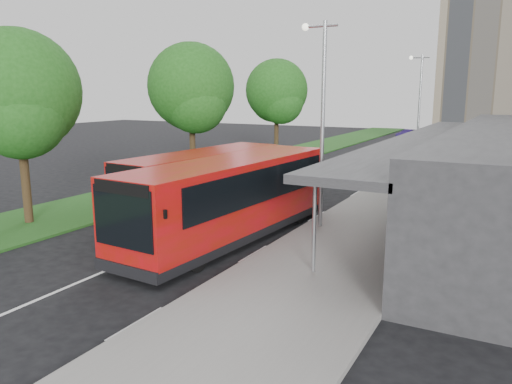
{
  "coord_description": "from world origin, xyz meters",
  "views": [
    {
      "loc": [
        11.16,
        -16.52,
        5.52
      ],
      "look_at": [
        1.75,
        1.06,
        1.5
      ],
      "focal_mm": 35.0,
      "sensor_mm": 36.0,
      "label": 1
    }
  ],
  "objects_px": {
    "bus_main": "(231,199)",
    "lamp_post_near": "(321,113)",
    "tree_far": "(277,95)",
    "tree_near": "(19,100)",
    "car_far": "(408,134)",
    "tree_mid": "(192,92)",
    "car_near": "(424,140)",
    "lamp_post_far": "(418,103)",
    "bus_second": "(203,180)",
    "bollard": "(416,165)",
    "litter_bin": "(401,184)"
  },
  "relations": [
    {
      "from": "bus_second",
      "to": "litter_bin",
      "type": "xyz_separation_m",
      "value": [
        7.51,
        8.01,
        -0.84
      ]
    },
    {
      "from": "bus_second",
      "to": "car_near",
      "type": "bearing_deg",
      "value": 87.77
    },
    {
      "from": "tree_far",
      "to": "bus_main",
      "type": "xyz_separation_m",
      "value": [
        8.71,
        -21.89,
        -3.71
      ]
    },
    {
      "from": "tree_far",
      "to": "bollard",
      "type": "xyz_separation_m",
      "value": [
        11.91,
        -2.65,
        -4.67
      ]
    },
    {
      "from": "tree_mid",
      "to": "car_near",
      "type": "xyz_separation_m",
      "value": [
        9.21,
        28.07,
        -4.83
      ]
    },
    {
      "from": "bus_main",
      "to": "tree_near",
      "type": "bearing_deg",
      "value": -162.37
    },
    {
      "from": "bus_second",
      "to": "car_near",
      "type": "relative_size",
      "value": 2.61
    },
    {
      "from": "bus_main",
      "to": "bus_second",
      "type": "xyz_separation_m",
      "value": [
        -3.67,
        3.56,
        -0.15
      ]
    },
    {
      "from": "lamp_post_near",
      "to": "litter_bin",
      "type": "distance_m",
      "value": 9.77
    },
    {
      "from": "bus_second",
      "to": "bollard",
      "type": "bearing_deg",
      "value": 71.03
    },
    {
      "from": "bus_second",
      "to": "lamp_post_far",
      "type": "bearing_deg",
      "value": 77.15
    },
    {
      "from": "tree_far",
      "to": "litter_bin",
      "type": "distance_m",
      "value": 16.92
    },
    {
      "from": "tree_far",
      "to": "car_far",
      "type": "relative_size",
      "value": 2.35
    },
    {
      "from": "tree_mid",
      "to": "tree_far",
      "type": "xyz_separation_m",
      "value": [
        0.0,
        12.0,
        -0.2
      ]
    },
    {
      "from": "lamp_post_far",
      "to": "bus_second",
      "type": "relative_size",
      "value": 0.81
    },
    {
      "from": "tree_far",
      "to": "car_near",
      "type": "xyz_separation_m",
      "value": [
        9.21,
        16.07,
        -4.63
      ]
    },
    {
      "from": "tree_far",
      "to": "lamp_post_near",
      "type": "distance_m",
      "value": 22.07
    },
    {
      "from": "car_near",
      "to": "car_far",
      "type": "bearing_deg",
      "value": 115.61
    },
    {
      "from": "tree_near",
      "to": "bus_second",
      "type": "distance_m",
      "value": 8.48
    },
    {
      "from": "car_far",
      "to": "tree_near",
      "type": "bearing_deg",
      "value": -74.09
    },
    {
      "from": "tree_near",
      "to": "bollard",
      "type": "xyz_separation_m",
      "value": [
        11.91,
        21.35,
        -4.59
      ]
    },
    {
      "from": "lamp_post_near",
      "to": "bus_second",
      "type": "relative_size",
      "value": 0.81
    },
    {
      "from": "lamp_post_far",
      "to": "bus_second",
      "type": "bearing_deg",
      "value": -107.53
    },
    {
      "from": "lamp_post_far",
      "to": "litter_bin",
      "type": "distance_m",
      "value": 12.09
    },
    {
      "from": "lamp_post_far",
      "to": "bus_second",
      "type": "height_order",
      "value": "lamp_post_far"
    },
    {
      "from": "tree_near",
      "to": "lamp_post_far",
      "type": "relative_size",
      "value": 1.01
    },
    {
      "from": "tree_far",
      "to": "bus_main",
      "type": "relative_size",
      "value": 0.75
    },
    {
      "from": "car_near",
      "to": "bollard",
      "type": "bearing_deg",
      "value": -79.75
    },
    {
      "from": "lamp_post_far",
      "to": "car_far",
      "type": "relative_size",
      "value": 2.29
    },
    {
      "from": "tree_mid",
      "to": "bus_main",
      "type": "xyz_separation_m",
      "value": [
        8.71,
        -9.89,
        -3.91
      ]
    },
    {
      "from": "tree_mid",
      "to": "tree_far",
      "type": "bearing_deg",
      "value": 90.0
    },
    {
      "from": "tree_mid",
      "to": "lamp_post_near",
      "type": "height_order",
      "value": "tree_mid"
    },
    {
      "from": "car_near",
      "to": "tree_mid",
      "type": "bearing_deg",
      "value": -106.11
    },
    {
      "from": "lamp_post_near",
      "to": "bus_main",
      "type": "relative_size",
      "value": 0.73
    },
    {
      "from": "tree_near",
      "to": "litter_bin",
      "type": "distance_m",
      "value": 19.13
    },
    {
      "from": "tree_mid",
      "to": "litter_bin",
      "type": "height_order",
      "value": "tree_mid"
    },
    {
      "from": "tree_near",
      "to": "car_near",
      "type": "xyz_separation_m",
      "value": [
        9.21,
        40.07,
        -4.55
      ]
    },
    {
      "from": "car_near",
      "to": "litter_bin",
      "type": "bearing_deg",
      "value": -80.73
    },
    {
      "from": "tree_mid",
      "to": "car_near",
      "type": "height_order",
      "value": "tree_mid"
    },
    {
      "from": "lamp_post_far",
      "to": "car_far",
      "type": "height_order",
      "value": "lamp_post_far"
    },
    {
      "from": "tree_near",
      "to": "car_far",
      "type": "distance_m",
      "value": 47.66
    },
    {
      "from": "tree_near",
      "to": "litter_bin",
      "type": "height_order",
      "value": "tree_near"
    },
    {
      "from": "litter_bin",
      "to": "tree_far",
      "type": "bearing_deg",
      "value": 140.58
    },
    {
      "from": "lamp_post_near",
      "to": "tree_near",
      "type": "bearing_deg",
      "value": -156.03
    },
    {
      "from": "tree_mid",
      "to": "litter_bin",
      "type": "xyz_separation_m",
      "value": [
        12.55,
        1.68,
        -4.9
      ]
    },
    {
      "from": "lamp_post_far",
      "to": "bus_second",
      "type": "xyz_separation_m",
      "value": [
        -6.09,
        -19.28,
        -3.3
      ]
    },
    {
      "from": "bus_second",
      "to": "lamp_post_near",
      "type": "bearing_deg",
      "value": -2.1
    },
    {
      "from": "bus_main",
      "to": "lamp_post_near",
      "type": "bearing_deg",
      "value": 53.47
    },
    {
      "from": "tree_mid",
      "to": "car_near",
      "type": "bearing_deg",
      "value": 71.84
    },
    {
      "from": "lamp_post_near",
      "to": "car_near",
      "type": "xyz_separation_m",
      "value": [
        -1.92,
        35.12,
        -4.07
      ]
    }
  ]
}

